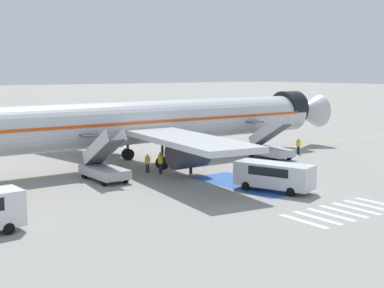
# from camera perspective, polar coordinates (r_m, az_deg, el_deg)

# --- Properties ---
(ground_plane) EXTENTS (600.00, 600.00, 0.00)m
(ground_plane) POSITION_cam_1_polar(r_m,az_deg,el_deg) (49.51, -3.89, -2.15)
(ground_plane) COLOR gray
(apron_leadline_yellow) EXTENTS (80.17, 0.82, 0.01)m
(apron_leadline_yellow) POSITION_cam_1_polar(r_m,az_deg,el_deg) (50.41, -3.45, -1.96)
(apron_leadline_yellow) COLOR gold
(apron_leadline_yellow) RESTS_ON ground_plane
(apron_stand_patch_blue) EXTENTS (4.04, 9.31, 0.01)m
(apron_stand_patch_blue) POSITION_cam_1_polar(r_m,az_deg,el_deg) (40.93, 5.78, -4.26)
(apron_stand_patch_blue) COLOR #2856A8
(apron_stand_patch_blue) RESTS_ON ground_plane
(apron_walkway_bar_0) EXTENTS (0.44, 3.60, 0.01)m
(apron_walkway_bar_0) POSITION_cam_1_polar(r_m,az_deg,el_deg) (31.47, 11.78, -8.06)
(apron_walkway_bar_0) COLOR silver
(apron_walkway_bar_0) RESTS_ON ground_plane
(apron_walkway_bar_1) EXTENTS (0.44, 3.60, 0.01)m
(apron_walkway_bar_1) POSITION_cam_1_polar(r_m,az_deg,el_deg) (32.34, 13.22, -7.67)
(apron_walkway_bar_1) COLOR silver
(apron_walkway_bar_1) RESTS_ON ground_plane
(apron_walkway_bar_2) EXTENTS (0.44, 3.60, 0.01)m
(apron_walkway_bar_2) POSITION_cam_1_polar(r_m,az_deg,el_deg) (33.23, 14.58, -7.30)
(apron_walkway_bar_2) COLOR silver
(apron_walkway_bar_2) RESTS_ON ground_plane
(apron_walkway_bar_3) EXTENTS (0.44, 3.60, 0.01)m
(apron_walkway_bar_3) POSITION_cam_1_polar(r_m,az_deg,el_deg) (34.15, 15.87, -6.94)
(apron_walkway_bar_3) COLOR silver
(apron_walkway_bar_3) RESTS_ON ground_plane
(apron_walkway_bar_4) EXTENTS (0.44, 3.60, 0.01)m
(apron_walkway_bar_4) POSITION_cam_1_polar(r_m,az_deg,el_deg) (35.08, 17.09, -6.60)
(apron_walkway_bar_4) COLOR silver
(apron_walkway_bar_4) RESTS_ON ground_plane
(apron_walkway_bar_5) EXTENTS (0.44, 3.60, 0.01)m
(apron_walkway_bar_5) POSITION_cam_1_polar(r_m,az_deg,el_deg) (36.02, 18.24, -6.27)
(apron_walkway_bar_5) COLOR silver
(apron_walkway_bar_5) RESTS_ON ground_plane
(apron_walkway_bar_6) EXTENTS (0.44, 3.60, 0.01)m
(apron_walkway_bar_6) POSITION_cam_1_polar(r_m,az_deg,el_deg) (36.98, 19.33, -5.96)
(apron_walkway_bar_6) COLOR silver
(apron_walkway_bar_6) RESTS_ON ground_plane
(airliner) EXTENTS (46.24, 33.04, 11.55)m
(airliner) POSITION_cam_1_polar(r_m,az_deg,el_deg) (49.56, -4.11, 2.35)
(airliner) COLOR silver
(airliner) RESTS_ON ground_plane
(boarding_stairs_forward) EXTENTS (2.24, 5.24, 4.33)m
(boarding_stairs_forward) POSITION_cam_1_polar(r_m,az_deg,el_deg) (53.02, 8.27, -0.43)
(boarding_stairs_forward) COLOR #ADB2BA
(boarding_stairs_forward) RESTS_ON ground_plane
(boarding_stairs_aft) EXTENTS (2.24, 5.24, 4.24)m
(boarding_stairs_aft) POSITION_cam_1_polar(r_m,az_deg,el_deg) (42.39, -9.36, -2.51)
(boarding_stairs_aft) COLOR #ADB2BA
(boarding_stairs_aft) RESTS_ON ground_plane
(service_van_0) EXTENTS (3.76, 5.95, 2.02)m
(service_van_0) POSITION_cam_1_polar(r_m,az_deg,el_deg) (38.60, 8.75, -3.20)
(service_van_0) COLOR silver
(service_van_0) RESTS_ON ground_plane
(ground_crew_0) EXTENTS (0.24, 0.44, 1.69)m
(ground_crew_0) POSITION_cam_1_polar(r_m,az_deg,el_deg) (56.19, 11.29, -0.10)
(ground_crew_0) COLOR #191E38
(ground_crew_0) RESTS_ON ground_plane
(ground_crew_1) EXTENTS (0.28, 0.45, 1.85)m
(ground_crew_1) POSITION_cam_1_polar(r_m,az_deg,el_deg) (44.54, -3.38, -1.85)
(ground_crew_1) COLOR #191E38
(ground_crew_1) RESTS_ON ground_plane
(ground_crew_2) EXTENTS (0.28, 0.45, 1.73)m
(ground_crew_2) POSITION_cam_1_polar(r_m,az_deg,el_deg) (44.79, -0.13, -1.89)
(ground_crew_2) COLOR #191E38
(ground_crew_2) RESTS_ON ground_plane
(ground_crew_3) EXTENTS (0.47, 0.46, 1.60)m
(ground_crew_3) POSITION_cam_1_polar(r_m,az_deg,el_deg) (45.07, -4.76, -1.96)
(ground_crew_3) COLOR #191E38
(ground_crew_3) RESTS_ON ground_plane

